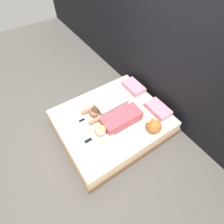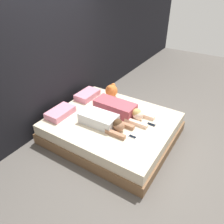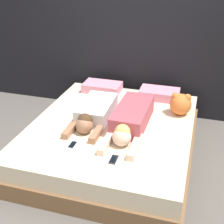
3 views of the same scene
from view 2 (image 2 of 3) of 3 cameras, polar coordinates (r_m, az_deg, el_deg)
ground_plane at (r=4.18m, az=-0.00°, el=-6.32°), size 12.00×12.00×0.00m
wall_back at (r=4.26m, az=-14.63°, el=13.46°), size 12.00×0.06×2.60m
bed at (r=4.06m, az=-0.00°, el=-4.17°), size 1.86×2.18×0.40m
pillow_head_left at (r=4.13m, az=-13.33°, el=-0.11°), size 0.52×0.32×0.12m
pillow_head_right at (r=4.63m, az=-6.45°, el=4.50°), size 0.52×0.32×0.12m
person_left at (r=3.75m, az=-2.21°, el=-2.22°), size 0.38×0.94×0.22m
person_right at (r=4.03m, az=2.02°, el=0.81°), size 0.36×1.12×0.22m
cell_phone_left at (r=3.55m, az=5.35°, el=-6.45°), size 0.06×0.14×0.01m
cell_phone_right at (r=3.86m, az=10.21°, el=-3.22°), size 0.06×0.14×0.01m
plush_toy at (r=4.61m, az=-0.14°, el=5.67°), size 0.26×0.26×0.27m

